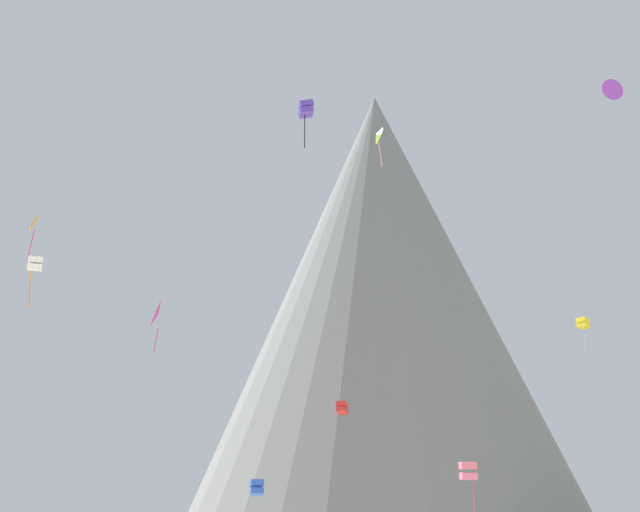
{
  "coord_description": "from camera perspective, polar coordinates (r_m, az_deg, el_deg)",
  "views": [
    {
      "loc": [
        -1.2,
        -26.5,
        3.11
      ],
      "look_at": [
        0.75,
        34.52,
        25.31
      ],
      "focal_mm": 44.29,
      "sensor_mm": 36.0,
      "label": 1
    }
  ],
  "objects": [
    {
      "name": "kite_white_mid",
      "position": [
        55.09,
        -19.89,
        -0.56
      ],
      "size": [
        1.13,
        1.18,
        3.62
      ],
      "rotation": [
        0.0,
        0.0,
        0.27
      ],
      "color": "white"
    },
    {
      "name": "kite_lime_high",
      "position": [
        62.38,
        4.18,
        8.67
      ],
      "size": [
        0.94,
        1.51,
        3.37
      ],
      "rotation": [
        0.0,
        0.0,
        4.95
      ],
      "color": "#8CD133"
    },
    {
      "name": "rock_massif",
      "position": [
        108.45,
        3.56,
        -5.53
      ],
      "size": [
        77.54,
        77.54,
        67.44
      ],
      "color": "slate",
      "rests_on": "ground_plane"
    },
    {
      "name": "kite_magenta_mid",
      "position": [
        74.13,
        -11.69,
        -4.16
      ],
      "size": [
        1.54,
        2.71,
        4.85
      ],
      "rotation": [
        0.0,
        0.0,
        1.77
      ],
      "color": "#D1339E"
    },
    {
      "name": "kite_violet_high",
      "position": [
        70.2,
        20.33,
        11.18
      ],
      "size": [
        1.9,
        0.62,
        1.87
      ],
      "rotation": [
        0.0,
        0.0,
        3.27
      ],
      "color": "purple"
    },
    {
      "name": "kite_blue_low",
      "position": [
        72.56,
        -4.6,
        -16.34
      ],
      "size": [
        1.33,
        1.39,
        1.37
      ],
      "rotation": [
        0.0,
        0.0,
        0.2
      ],
      "color": "blue"
    },
    {
      "name": "kite_orange_high",
      "position": [
        64.85,
        -20.01,
        1.95
      ],
      "size": [
        0.61,
        0.89,
        3.38
      ],
      "rotation": [
        0.0,
        0.0,
        4.26
      ],
      "color": "orange"
    },
    {
      "name": "kite_indigo_high",
      "position": [
        61.46,
        -1.02,
        10.55
      ],
      "size": [
        1.24,
        1.17,
        3.96
      ],
      "rotation": [
        0.0,
        0.0,
        1.7
      ],
      "color": "#5138B2"
    },
    {
      "name": "kite_rainbow_low",
      "position": [
        56.63,
        10.65,
        -15.04
      ],
      "size": [
        1.06,
        1.1,
        3.44
      ],
      "rotation": [
        0.0,
        0.0,
        0.01
      ],
      "color": "#E5668C"
    },
    {
      "name": "kite_red_mid",
      "position": [
        77.29,
        1.6,
        -10.9
      ],
      "size": [
        1.27,
        1.32,
        1.25
      ],
      "rotation": [
        0.0,
        0.0,
        2.79
      ],
      "color": "red"
    },
    {
      "name": "kite_yellow_mid",
      "position": [
        80.65,
        18.47,
        -4.64
      ],
      "size": [
        1.37,
        1.37,
        3.51
      ],
      "rotation": [
        0.0,
        0.0,
        2.32
      ],
      "color": "yellow"
    }
  ]
}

